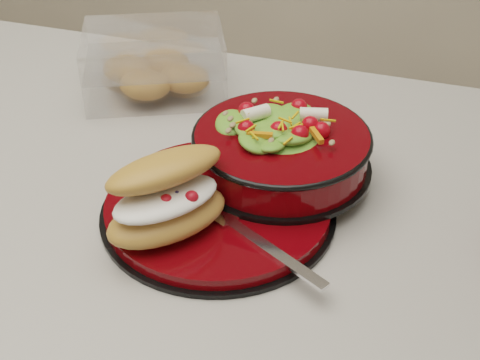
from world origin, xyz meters
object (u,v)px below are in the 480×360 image
(dinner_plate, at_px, (219,208))
(croissant, at_px, (168,197))
(pastry_box, at_px, (155,65))
(salad_bowl, at_px, (282,144))
(fork, at_px, (257,240))

(dinner_plate, xyz_separation_m, croissant, (-0.03, -0.06, 0.05))
(dinner_plate, bearing_deg, pastry_box, 126.85)
(salad_bowl, bearing_deg, croissant, -120.26)
(dinner_plate, distance_m, croissant, 0.08)
(salad_bowl, height_order, fork, salad_bowl)
(pastry_box, bearing_deg, salad_bowl, -59.49)
(pastry_box, bearing_deg, fork, -75.22)
(croissant, xyz_separation_m, pastry_box, (-0.16, 0.31, -0.02))
(dinner_plate, relative_size, pastry_box, 1.11)
(fork, xyz_separation_m, pastry_box, (-0.25, 0.31, 0.02))
(salad_bowl, height_order, pastry_box, salad_bowl)
(croissant, bearing_deg, dinner_plate, 8.06)
(salad_bowl, xyz_separation_m, pastry_box, (-0.24, 0.17, -0.01))
(croissant, height_order, fork, croissant)
(salad_bowl, relative_size, croissant, 1.31)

